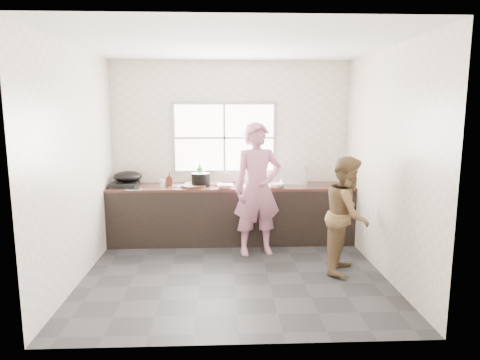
{
  "coord_description": "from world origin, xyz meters",
  "views": [
    {
      "loc": [
        -0.14,
        -4.97,
        1.99
      ],
      "look_at": [
        0.1,
        0.65,
        1.05
      ],
      "focal_mm": 32.0,
      "sensor_mm": 36.0,
      "label": 1
    }
  ],
  "objects_px": {
    "bottle_brown_short": "(203,178)",
    "burner": "(124,184)",
    "wok": "(128,176)",
    "dish_rack": "(293,175)",
    "pot_lid_right": "(177,186)",
    "cutting_board": "(194,186)",
    "bowl_held": "(280,184)",
    "plate_food": "(192,183)",
    "bowl_crabs": "(276,186)",
    "glass_jar": "(162,183)",
    "woman": "(257,193)",
    "person_side": "(347,215)",
    "bowl_mince": "(225,186)",
    "pot_lid_left": "(133,188)",
    "black_pot": "(201,180)",
    "bottle_green": "(200,172)",
    "bottle_brown_tall": "(170,180)"
  },
  "relations": [
    {
      "from": "black_pot",
      "to": "dish_rack",
      "type": "bearing_deg",
      "value": 2.42
    },
    {
      "from": "glass_jar",
      "to": "cutting_board",
      "type": "bearing_deg",
      "value": -5.36
    },
    {
      "from": "burner",
      "to": "bottle_brown_tall",
      "type": "bearing_deg",
      "value": -0.33
    },
    {
      "from": "bowl_held",
      "to": "bottle_green",
      "type": "height_order",
      "value": "bottle_green"
    },
    {
      "from": "burner",
      "to": "dish_rack",
      "type": "relative_size",
      "value": 0.99
    },
    {
      "from": "black_pot",
      "to": "bottle_brown_tall",
      "type": "distance_m",
      "value": 0.46
    },
    {
      "from": "woman",
      "to": "burner",
      "type": "distance_m",
      "value": 2.0
    },
    {
      "from": "burner",
      "to": "bottle_brown_short",
      "type": "bearing_deg",
      "value": 11.51
    },
    {
      "from": "cutting_board",
      "to": "wok",
      "type": "xyz_separation_m",
      "value": [
        -0.99,
        0.18,
        0.12
      ]
    },
    {
      "from": "bowl_held",
      "to": "plate_food",
      "type": "distance_m",
      "value": 1.34
    },
    {
      "from": "wok",
      "to": "burner",
      "type": "bearing_deg",
      "value": -118.56
    },
    {
      "from": "bowl_mince",
      "to": "wok",
      "type": "xyz_separation_m",
      "value": [
        -1.44,
        0.28,
        0.11
      ]
    },
    {
      "from": "bowl_held",
      "to": "plate_food",
      "type": "height_order",
      "value": "bowl_held"
    },
    {
      "from": "black_pot",
      "to": "wok",
      "type": "height_order",
      "value": "wok"
    },
    {
      "from": "bottle_brown_tall",
      "to": "dish_rack",
      "type": "relative_size",
      "value": 0.48
    },
    {
      "from": "woman",
      "to": "bottle_green",
      "type": "xyz_separation_m",
      "value": [
        -0.82,
        0.78,
        0.18
      ]
    },
    {
      "from": "dish_rack",
      "to": "bottle_brown_short",
      "type": "bearing_deg",
      "value": 174.49
    },
    {
      "from": "bowl_crabs",
      "to": "glass_jar",
      "type": "distance_m",
      "value": 1.66
    },
    {
      "from": "black_pot",
      "to": "dish_rack",
      "type": "xyz_separation_m",
      "value": [
        1.37,
        0.06,
        0.05
      ]
    },
    {
      "from": "plate_food",
      "to": "bottle_green",
      "type": "height_order",
      "value": "bottle_green"
    },
    {
      "from": "burner",
      "to": "pot_lid_left",
      "type": "distance_m",
      "value": 0.26
    },
    {
      "from": "cutting_board",
      "to": "burner",
      "type": "bearing_deg",
      "value": 173.87
    },
    {
      "from": "pot_lid_right",
      "to": "plate_food",
      "type": "bearing_deg",
      "value": 39.36
    },
    {
      "from": "person_side",
      "to": "bowl_mince",
      "type": "bearing_deg",
      "value": 77.78
    },
    {
      "from": "pot_lid_left",
      "to": "bowl_held",
      "type": "bearing_deg",
      "value": 3.74
    },
    {
      "from": "person_side",
      "to": "wok",
      "type": "bearing_deg",
      "value": 88.64
    },
    {
      "from": "bowl_crabs",
      "to": "dish_rack",
      "type": "xyz_separation_m",
      "value": [
        0.28,
        0.22,
        0.12
      ]
    },
    {
      "from": "bowl_crabs",
      "to": "wok",
      "type": "distance_m",
      "value": 2.19
    },
    {
      "from": "woman",
      "to": "pot_lid_left",
      "type": "bearing_deg",
      "value": 157.85
    },
    {
      "from": "glass_jar",
      "to": "dish_rack",
      "type": "height_order",
      "value": "dish_rack"
    },
    {
      "from": "cutting_board",
      "to": "dish_rack",
      "type": "height_order",
      "value": "dish_rack"
    },
    {
      "from": "bowl_crabs",
      "to": "pot_lid_left",
      "type": "height_order",
      "value": "bowl_crabs"
    },
    {
      "from": "person_side",
      "to": "glass_jar",
      "type": "distance_m",
      "value": 2.68
    },
    {
      "from": "pot_lid_right",
      "to": "bowl_crabs",
      "type": "bearing_deg",
      "value": -7.74
    },
    {
      "from": "pot_lid_right",
      "to": "bowl_mince",
      "type": "bearing_deg",
      "value": -15.62
    },
    {
      "from": "woman",
      "to": "dish_rack",
      "type": "height_order",
      "value": "woman"
    },
    {
      "from": "woman",
      "to": "glass_jar",
      "type": "relative_size",
      "value": 15.4
    },
    {
      "from": "glass_jar",
      "to": "burner",
      "type": "height_order",
      "value": "glass_jar"
    },
    {
      "from": "bowl_mince",
      "to": "bottle_brown_short",
      "type": "xyz_separation_m",
      "value": [
        -0.33,
        0.44,
        0.05
      ]
    },
    {
      "from": "bowl_crabs",
      "to": "pot_lid_right",
      "type": "relative_size",
      "value": 0.63
    },
    {
      "from": "pot_lid_left",
      "to": "pot_lid_right",
      "type": "height_order",
      "value": "same"
    },
    {
      "from": "bowl_crabs",
      "to": "plate_food",
      "type": "xyz_separation_m",
      "value": [
        -1.23,
        0.37,
        -0.02
      ]
    },
    {
      "from": "bowl_held",
      "to": "black_pot",
      "type": "bearing_deg",
      "value": 178.86
    },
    {
      "from": "wok",
      "to": "bowl_mince",
      "type": "bearing_deg",
      "value": -10.84
    },
    {
      "from": "woman",
      "to": "pot_lid_right",
      "type": "relative_size",
      "value": 6.12
    },
    {
      "from": "bottle_brown_short",
      "to": "burner",
      "type": "bearing_deg",
      "value": -168.49
    },
    {
      "from": "dish_rack",
      "to": "pot_lid_right",
      "type": "xyz_separation_m",
      "value": [
        -1.72,
        -0.02,
        -0.14
      ]
    },
    {
      "from": "bowl_held",
      "to": "bottle_brown_short",
      "type": "xyz_separation_m",
      "value": [
        -1.14,
        0.3,
        0.05
      ]
    },
    {
      "from": "cutting_board",
      "to": "plate_food",
      "type": "distance_m",
      "value": 0.28
    },
    {
      "from": "glass_jar",
      "to": "burner",
      "type": "bearing_deg",
      "value": 173.24
    }
  ]
}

